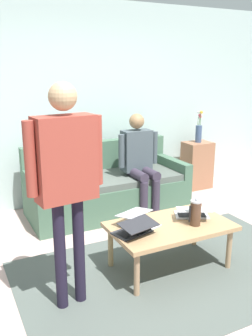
{
  "coord_description": "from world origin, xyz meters",
  "views": [
    {
      "loc": [
        1.64,
        2.63,
        1.85
      ],
      "look_at": [
        -0.05,
        -0.76,
        0.8
      ],
      "focal_mm": 39.45,
      "sensor_mm": 36.0,
      "label": 1
    }
  ],
  "objects_px": {
    "coffee_table": "(170,229)",
    "laptop_left": "(139,222)",
    "couch": "(107,189)",
    "laptop_right": "(134,229)",
    "person_standing": "(66,170)",
    "flower_vase": "(199,131)",
    "person_seated": "(139,158)",
    "side_shelf": "(197,165)",
    "laptop_center": "(192,213)",
    "french_press": "(196,213)"
  },
  "relations": [
    {
      "from": "couch",
      "to": "person_standing",
      "type": "bearing_deg",
      "value": 58.12
    },
    {
      "from": "laptop_center",
      "to": "flower_vase",
      "type": "distance_m",
      "value": 2.33
    },
    {
      "from": "flower_vase",
      "to": "french_press",
      "type": "bearing_deg",
      "value": 52.44
    },
    {
      "from": "french_press",
      "to": "side_shelf",
      "type": "height_order",
      "value": "side_shelf"
    },
    {
      "from": "flower_vase",
      "to": "person_seated",
      "type": "bearing_deg",
      "value": 21.22
    },
    {
      "from": "laptop_right",
      "to": "person_standing",
      "type": "xyz_separation_m",
      "value": [
        0.61,
        0.09,
        0.64
      ]
    },
    {
      "from": "side_shelf",
      "to": "person_seated",
      "type": "height_order",
      "value": "person_seated"
    },
    {
      "from": "person_standing",
      "to": "laptop_left",
      "type": "bearing_deg",
      "value": -164.14
    },
    {
      "from": "flower_vase",
      "to": "person_seated",
      "type": "distance_m",
      "value": 1.4
    },
    {
      "from": "laptop_right",
      "to": "couch",
      "type": "bearing_deg",
      "value": -105.18
    },
    {
      "from": "side_shelf",
      "to": "flower_vase",
      "type": "bearing_deg",
      "value": -160.9
    },
    {
      "from": "laptop_center",
      "to": "person_seated",
      "type": "distance_m",
      "value": 1.32
    },
    {
      "from": "laptop_center",
      "to": "flower_vase",
      "type": "height_order",
      "value": "flower_vase"
    },
    {
      "from": "coffee_table",
      "to": "laptop_center",
      "type": "bearing_deg",
      "value": -170.65
    },
    {
      "from": "couch",
      "to": "flower_vase",
      "type": "height_order",
      "value": "flower_vase"
    },
    {
      "from": "side_shelf",
      "to": "flower_vase",
      "type": "relative_size",
      "value": 1.5
    },
    {
      "from": "laptop_right",
      "to": "side_shelf",
      "type": "relative_size",
      "value": 0.53
    },
    {
      "from": "couch",
      "to": "laptop_center",
      "type": "xyz_separation_m",
      "value": [
        -0.24,
        1.52,
        0.18
      ]
    },
    {
      "from": "laptop_left",
      "to": "laptop_center",
      "type": "xyz_separation_m",
      "value": [
        -0.56,
        0.04,
        -0.0
      ]
    },
    {
      "from": "coffee_table",
      "to": "laptop_center",
      "type": "relative_size",
      "value": 2.64
    },
    {
      "from": "coffee_table",
      "to": "side_shelf",
      "type": "relative_size",
      "value": 1.55
    },
    {
      "from": "coffee_table",
      "to": "laptop_left",
      "type": "distance_m",
      "value": 0.31
    },
    {
      "from": "laptop_center",
      "to": "flower_vase",
      "type": "relative_size",
      "value": 0.88
    },
    {
      "from": "french_press",
      "to": "flower_vase",
      "type": "height_order",
      "value": "flower_vase"
    },
    {
      "from": "coffee_table",
      "to": "person_seated",
      "type": "xyz_separation_m",
      "value": [
        -0.4,
        -1.34,
        0.33
      ]
    },
    {
      "from": "laptop_left",
      "to": "person_standing",
      "type": "xyz_separation_m",
      "value": [
        0.72,
        0.21,
        0.64
      ]
    },
    {
      "from": "french_press",
      "to": "couch",
      "type": "bearing_deg",
      "value": -84.8
    },
    {
      "from": "couch",
      "to": "laptop_right",
      "type": "relative_size",
      "value": 5.26
    },
    {
      "from": "person_seated",
      "to": "person_standing",
      "type": "bearing_deg",
      "value": 46.02
    },
    {
      "from": "couch",
      "to": "person_standing",
      "type": "height_order",
      "value": "person_standing"
    },
    {
      "from": "laptop_left",
      "to": "person_standing",
      "type": "height_order",
      "value": "person_standing"
    },
    {
      "from": "laptop_right",
      "to": "french_press",
      "type": "bearing_deg",
      "value": 171.94
    },
    {
      "from": "side_shelf",
      "to": "person_standing",
      "type": "bearing_deg",
      "value": 35.96
    },
    {
      "from": "couch",
      "to": "coffee_table",
      "type": "height_order",
      "value": "couch"
    },
    {
      "from": "couch",
      "to": "person_seated",
      "type": "height_order",
      "value": "person_seated"
    },
    {
      "from": "coffee_table",
      "to": "person_seated",
      "type": "bearing_deg",
      "value": -106.65
    },
    {
      "from": "laptop_left",
      "to": "person_standing",
      "type": "distance_m",
      "value": 0.99
    },
    {
      "from": "laptop_center",
      "to": "side_shelf",
      "type": "xyz_separation_m",
      "value": [
        -1.42,
        -1.8,
        -0.12
      ]
    },
    {
      "from": "coffee_table",
      "to": "side_shelf",
      "type": "height_order",
      "value": "side_shelf"
    },
    {
      "from": "side_shelf",
      "to": "person_standing",
      "type": "height_order",
      "value": "person_standing"
    },
    {
      "from": "laptop_center",
      "to": "french_press",
      "type": "bearing_deg",
      "value": 61.39
    },
    {
      "from": "coffee_table",
      "to": "laptop_left",
      "type": "bearing_deg",
      "value": -17.12
    },
    {
      "from": "couch",
      "to": "laptop_left",
      "type": "height_order",
      "value": "couch"
    },
    {
      "from": "french_press",
      "to": "side_shelf",
      "type": "distance_m",
      "value": 2.48
    },
    {
      "from": "couch",
      "to": "laptop_left",
      "type": "distance_m",
      "value": 1.53
    },
    {
      "from": "french_press",
      "to": "person_seated",
      "type": "distance_m",
      "value": 1.48
    },
    {
      "from": "couch",
      "to": "laptop_right",
      "type": "height_order",
      "value": "couch"
    },
    {
      "from": "coffee_table",
      "to": "french_press",
      "type": "xyz_separation_m",
      "value": [
        -0.19,
        0.11,
        0.17
      ]
    },
    {
      "from": "laptop_left",
      "to": "laptop_right",
      "type": "distance_m",
      "value": 0.16
    },
    {
      "from": "side_shelf",
      "to": "person_seated",
      "type": "xyz_separation_m",
      "value": [
        1.3,
        0.5,
        0.37
      ]
    }
  ]
}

